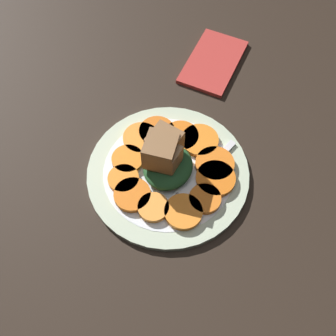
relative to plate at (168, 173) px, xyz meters
The scene contains 17 objects.
table_slab 1.52cm from the plate, ahead, with size 120.00×120.00×2.00cm, color black.
plate is the anchor object (origin of this frame).
carrot_slice_0 7.24cm from the plate, 153.51° to the left, with size 5.80×5.80×0.92cm, color orange.
carrot_slice_1 7.10cm from the plate, behind, with size 4.86×4.86×0.92cm, color orange.
carrot_slice_2 7.83cm from the plate, 138.00° to the right, with size 5.89×5.89×0.92cm, color orange.
carrot_slice_3 7.81cm from the plate, 107.81° to the right, with size 5.01×5.01×0.92cm, color orange.
carrot_slice_4 7.82cm from the plate, 77.76° to the right, with size 6.36×6.36×0.92cm, color orange.
carrot_slice_5 7.74cm from the plate, 57.55° to the right, with size 6.36×6.36×0.92cm, color orange.
carrot_slice_6 7.85cm from the plate, 19.04° to the right, with size 6.28×6.28×0.92cm, color orange.
carrot_slice_7 6.92cm from the plate, ahead, with size 6.00×6.00×0.92cm, color orange.
carrot_slice_8 7.73cm from the plate, 38.81° to the left, with size 6.07×6.07×0.92cm, color orange.
carrot_slice_9 7.65cm from the plate, 61.13° to the left, with size 6.11×6.11×0.92cm, color orange.
carrot_slice_10 6.95cm from the plate, 98.01° to the left, with size 5.24×5.24×0.92cm, color orange.
carrot_slice_11 7.35cm from the plate, 127.92° to the left, with size 5.00×5.00×0.92cm, color orange.
center_pile 4.06cm from the plate, 61.26° to the left, with size 8.64×7.82×7.53cm.
fork 5.02cm from the plate, 84.53° to the right, with size 17.82×6.91×0.40cm.
napkin 26.13cm from the plate, ahead, with size 15.14×9.08×0.80cm.
Camera 1 is at (-30.62, -13.93, 62.30)cm, focal length 45.00 mm.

